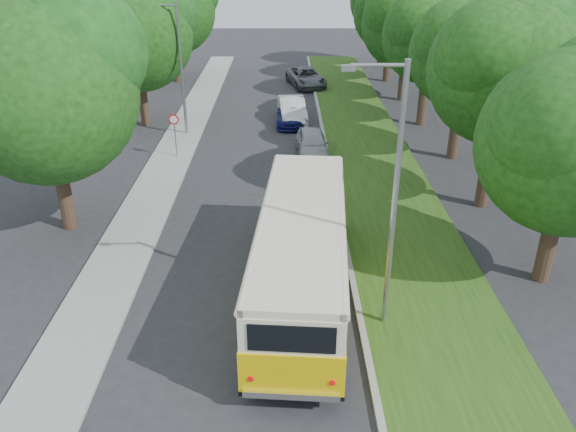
{
  "coord_description": "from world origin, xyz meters",
  "views": [
    {
      "loc": [
        1.28,
        -16.43,
        10.66
      ],
      "look_at": [
        1.4,
        1.96,
        1.5
      ],
      "focal_mm": 35.0,
      "sensor_mm": 36.0,
      "label": 1
    }
  ],
  "objects_px": {
    "lamppost_far": "(179,65)",
    "car_white": "(292,110)",
    "car_silver": "(312,143)",
    "car_blue": "(290,114)",
    "car_grey": "(306,77)",
    "vintage_bus": "(302,255)",
    "lamppost_near": "(392,194)"
  },
  "relations": [
    {
      "from": "car_blue",
      "to": "car_grey",
      "type": "xyz_separation_m",
      "value": [
        1.35,
        10.06,
        0.1
      ]
    },
    {
      "from": "lamppost_near",
      "to": "car_silver",
      "type": "bearing_deg",
      "value": 95.5
    },
    {
      "from": "lamppost_far",
      "to": "car_silver",
      "type": "height_order",
      "value": "lamppost_far"
    },
    {
      "from": "lamppost_near",
      "to": "car_grey",
      "type": "xyz_separation_m",
      "value": [
        -1.21,
        30.74,
        -3.66
      ]
    },
    {
      "from": "vintage_bus",
      "to": "car_silver",
      "type": "distance_m",
      "value": 13.39
    },
    {
      "from": "lamppost_near",
      "to": "lamppost_far",
      "type": "relative_size",
      "value": 1.07
    },
    {
      "from": "vintage_bus",
      "to": "lamppost_far",
      "type": "bearing_deg",
      "value": 115.37
    },
    {
      "from": "car_silver",
      "to": "car_grey",
      "type": "bearing_deg",
      "value": 87.39
    },
    {
      "from": "vintage_bus",
      "to": "car_silver",
      "type": "relative_size",
      "value": 2.57
    },
    {
      "from": "car_silver",
      "to": "car_white",
      "type": "relative_size",
      "value": 0.89
    },
    {
      "from": "lamppost_near",
      "to": "car_blue",
      "type": "height_order",
      "value": "lamppost_near"
    },
    {
      "from": "lamppost_far",
      "to": "car_white",
      "type": "height_order",
      "value": "lamppost_far"
    },
    {
      "from": "car_blue",
      "to": "car_silver",
      "type": "bearing_deg",
      "value": -78.02
    },
    {
      "from": "lamppost_far",
      "to": "car_white",
      "type": "distance_m",
      "value": 7.79
    },
    {
      "from": "car_silver",
      "to": "lamppost_near",
      "type": "bearing_deg",
      "value": -86.31
    },
    {
      "from": "lamppost_far",
      "to": "car_silver",
      "type": "relative_size",
      "value": 1.84
    },
    {
      "from": "car_silver",
      "to": "car_grey",
      "type": "xyz_separation_m",
      "value": [
        0.22,
        15.88,
        0.01
      ]
    },
    {
      "from": "lamppost_near",
      "to": "vintage_bus",
      "type": "distance_m",
      "value": 4.0
    },
    {
      "from": "lamppost_near",
      "to": "vintage_bus",
      "type": "xyz_separation_m",
      "value": [
        -2.39,
        1.54,
        -2.81
      ]
    },
    {
      "from": "lamppost_far",
      "to": "car_blue",
      "type": "xyz_separation_m",
      "value": [
        6.35,
        2.18,
        -3.51
      ]
    },
    {
      "from": "car_silver",
      "to": "car_blue",
      "type": "xyz_separation_m",
      "value": [
        -1.12,
        5.81,
        -0.09
      ]
    },
    {
      "from": "car_grey",
      "to": "lamppost_near",
      "type": "bearing_deg",
      "value": -100.79
    },
    {
      "from": "lamppost_near",
      "to": "lamppost_far",
      "type": "distance_m",
      "value": 20.53
    },
    {
      "from": "vintage_bus",
      "to": "car_grey",
      "type": "height_order",
      "value": "vintage_bus"
    },
    {
      "from": "lamppost_far",
      "to": "lamppost_near",
      "type": "bearing_deg",
      "value": -64.29
    },
    {
      "from": "vintage_bus",
      "to": "car_white",
      "type": "xyz_separation_m",
      "value": [
        -0.05,
        19.71,
        -0.8
      ]
    },
    {
      "from": "lamppost_near",
      "to": "lamppost_far",
      "type": "height_order",
      "value": "lamppost_near"
    },
    {
      "from": "lamppost_near",
      "to": "lamppost_far",
      "type": "xyz_separation_m",
      "value": [
        -8.91,
        18.5,
        -0.25
      ]
    },
    {
      "from": "vintage_bus",
      "to": "car_grey",
      "type": "xyz_separation_m",
      "value": [
        1.18,
        29.2,
        -0.85
      ]
    },
    {
      "from": "car_silver",
      "to": "car_grey",
      "type": "distance_m",
      "value": 15.88
    },
    {
      "from": "lamppost_far",
      "to": "vintage_bus",
      "type": "height_order",
      "value": "lamppost_far"
    },
    {
      "from": "lamppost_far",
      "to": "car_grey",
      "type": "relative_size",
      "value": 1.47
    }
  ]
}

